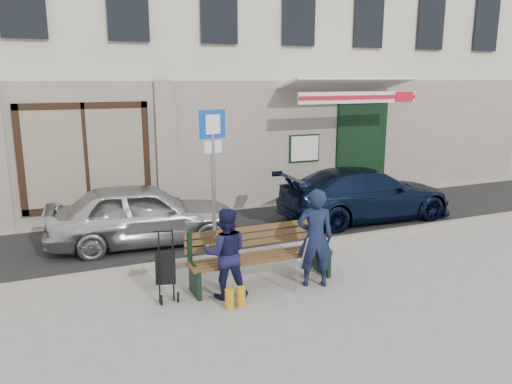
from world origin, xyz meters
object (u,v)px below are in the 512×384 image
bench (259,257)px  stroller (166,270)px  parking_sign (213,160)px  car_silver (143,214)px  woman (226,253)px  man (315,238)px  car_navy (365,194)px

bench → stroller: stroller is taller
bench → stroller: 1.51m
parking_sign → stroller: size_ratio=2.65×
car_silver → stroller: bearing=-178.6°
car_silver → bench: (1.33, -2.71, -0.17)m
car_silver → woman: size_ratio=2.65×
car_silver → man: (2.13, -3.11, 0.17)m
car_navy → stroller: (-5.33, -2.48, -0.16)m
car_silver → stroller: (-0.17, -2.66, -0.18)m
car_silver → parking_sign: parking_sign is taller
bench → woman: (-0.65, -0.26, 0.24)m
parking_sign → man: parking_sign is taller
man → woman: 1.46m
man → car_navy: bearing=-115.7°
car_silver → bench: 3.03m
parking_sign → man: (1.05, -1.89, -1.03)m
man → woman: bearing=14.7°
woman → parking_sign: bearing=-88.0°
car_navy → woman: woman is taller
parking_sign → stroller: (-1.25, -1.44, -1.37)m
bench → stroller: (-1.50, 0.05, -0.00)m
car_navy → man: bearing=135.5°
stroller → man: bearing=4.5°
woman → stroller: (-0.85, 0.31, -0.24)m
car_navy → bench: 4.59m
car_silver → bench: car_silver is taller
stroller → parking_sign: bearing=64.6°
man → woman: man is taller
car_silver → man: size_ratio=2.32×
car_navy → man: size_ratio=2.65×
car_silver → bench: size_ratio=1.54×
parking_sign → bench: bearing=-89.8°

